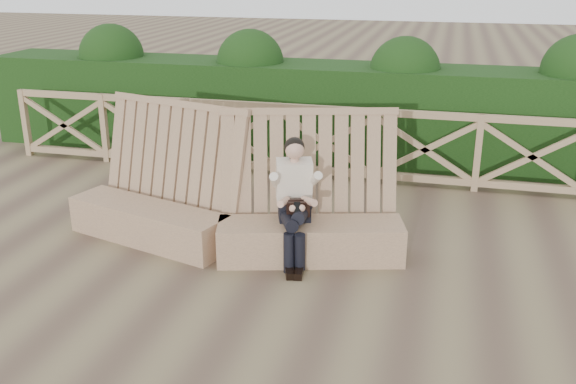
# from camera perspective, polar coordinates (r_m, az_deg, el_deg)

# --- Properties ---
(ground) EXTENTS (60.00, 60.00, 0.00)m
(ground) POSITION_cam_1_polar(r_m,az_deg,el_deg) (6.43, -2.87, -8.58)
(ground) COLOR brown
(ground) RESTS_ON ground
(bench) EXTENTS (3.95, 1.28, 1.56)m
(bench) POSITION_cam_1_polar(r_m,az_deg,el_deg) (7.20, -5.26, -1.98)
(bench) COLOR #86664C
(bench) RESTS_ON ground
(woman) EXTENTS (0.49, 0.85, 1.33)m
(woman) POSITION_cam_1_polar(r_m,az_deg,el_deg) (6.77, 0.60, -0.42)
(woman) COLOR black
(woman) RESTS_ON ground
(guardrail) EXTENTS (10.10, 0.09, 1.10)m
(guardrail) POSITION_cam_1_polar(r_m,az_deg,el_deg) (9.39, 3.31, 4.39)
(guardrail) COLOR #8E6D52
(guardrail) RESTS_ON ground
(hedge) EXTENTS (12.00, 1.20, 1.50)m
(hedge) POSITION_cam_1_polar(r_m,az_deg,el_deg) (10.49, 4.61, 7.13)
(hedge) COLOR black
(hedge) RESTS_ON ground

